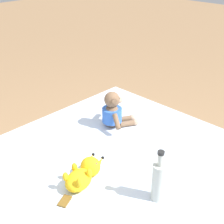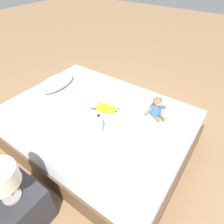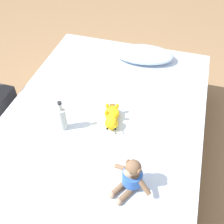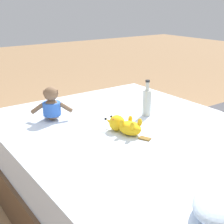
{
  "view_description": "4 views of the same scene",
  "coord_description": "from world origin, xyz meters",
  "px_view_note": "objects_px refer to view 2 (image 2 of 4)",
  "views": [
    {
      "loc": [
        -0.82,
        0.65,
        1.52
      ],
      "look_at": [
        0.35,
        -0.55,
        0.6
      ],
      "focal_mm": 49.71,
      "sensor_mm": 36.0,
      "label": 1
    },
    {
      "loc": [
        -1.24,
        -1.1,
        1.88
      ],
      "look_at": [
        0.0,
        -0.22,
        0.62
      ],
      "focal_mm": 30.93,
      "sensor_mm": 36.0,
      "label": 2
    },
    {
      "loc": [
        0.47,
        -1.41,
        2.02
      ],
      "look_at": [
        0.07,
        -0.04,
        0.56
      ],
      "focal_mm": 43.84,
      "sensor_mm": 36.0,
      "label": 3
    },
    {
      "loc": [
        1.19,
        1.34,
        1.28
      ],
      "look_at": [
        0.02,
        -0.31,
        0.56
      ],
      "focal_mm": 50.74,
      "sensor_mm": 36.0,
      "label": 4
    }
  ],
  "objects_px": {
    "plush_monkey": "(157,109)",
    "glass_bottle": "(99,127)",
    "plush_yellow_creature": "(106,109)",
    "nightstand": "(21,209)",
    "pillow": "(57,82)",
    "bed": "(97,129)",
    "bedside_lamp": "(0,178)"
  },
  "relations": [
    {
      "from": "plush_yellow_creature",
      "to": "glass_bottle",
      "type": "relative_size",
      "value": 1.27
    },
    {
      "from": "pillow",
      "to": "plush_yellow_creature",
      "type": "xyz_separation_m",
      "value": [
        -0.06,
        -0.86,
        -0.01
      ]
    },
    {
      "from": "plush_monkey",
      "to": "bed",
      "type": "bearing_deg",
      "value": 121.2
    },
    {
      "from": "bed",
      "to": "bedside_lamp",
      "type": "relative_size",
      "value": 5.97
    },
    {
      "from": "bed",
      "to": "pillow",
      "type": "bearing_deg",
      "value": 79.74
    },
    {
      "from": "bed",
      "to": "nightstand",
      "type": "distance_m",
      "value": 1.09
    },
    {
      "from": "plush_yellow_creature",
      "to": "nightstand",
      "type": "xyz_separation_m",
      "value": [
        -1.17,
        0.03,
        -0.33
      ]
    },
    {
      "from": "plush_monkey",
      "to": "nightstand",
      "type": "distance_m",
      "value": 1.57
    },
    {
      "from": "glass_bottle",
      "to": "pillow",
      "type": "bearing_deg",
      "value": 69.57
    },
    {
      "from": "plush_monkey",
      "to": "plush_yellow_creature",
      "type": "xyz_separation_m",
      "value": [
        -0.26,
        0.48,
        -0.05
      ]
    },
    {
      "from": "bed",
      "to": "glass_bottle",
      "type": "height_order",
      "value": "glass_bottle"
    },
    {
      "from": "pillow",
      "to": "glass_bottle",
      "type": "relative_size",
      "value": 2.29
    },
    {
      "from": "plush_yellow_creature",
      "to": "bedside_lamp",
      "type": "relative_size",
      "value": 0.94
    },
    {
      "from": "plush_monkey",
      "to": "glass_bottle",
      "type": "bearing_deg",
      "value": 151.12
    },
    {
      "from": "plush_monkey",
      "to": "nightstand",
      "type": "height_order",
      "value": "plush_monkey"
    },
    {
      "from": "glass_bottle",
      "to": "bed",
      "type": "bearing_deg",
      "value": 45.61
    },
    {
      "from": "plush_yellow_creature",
      "to": "glass_bottle",
      "type": "height_order",
      "value": "glass_bottle"
    },
    {
      "from": "pillow",
      "to": "nightstand",
      "type": "height_order",
      "value": "pillow"
    },
    {
      "from": "nightstand",
      "to": "bedside_lamp",
      "type": "distance_m",
      "value": 0.48
    },
    {
      "from": "pillow",
      "to": "plush_yellow_creature",
      "type": "bearing_deg",
      "value": -93.92
    },
    {
      "from": "bed",
      "to": "plush_monkey",
      "type": "bearing_deg",
      "value": -58.8
    },
    {
      "from": "pillow",
      "to": "nightstand",
      "type": "bearing_deg",
      "value": -146.16
    },
    {
      "from": "bedside_lamp",
      "to": "bed",
      "type": "bearing_deg",
      "value": 2.78
    },
    {
      "from": "plush_monkey",
      "to": "glass_bottle",
      "type": "xyz_separation_m",
      "value": [
        -0.58,
        0.32,
        0.0
      ]
    },
    {
      "from": "pillow",
      "to": "plush_monkey",
      "type": "distance_m",
      "value": 1.35
    },
    {
      "from": "bed",
      "to": "glass_bottle",
      "type": "distance_m",
      "value": 0.49
    },
    {
      "from": "plush_yellow_creature",
      "to": "nightstand",
      "type": "bearing_deg",
      "value": 178.36
    },
    {
      "from": "plush_yellow_creature",
      "to": "glass_bottle",
      "type": "distance_m",
      "value": 0.36
    },
    {
      "from": "plush_yellow_creature",
      "to": "nightstand",
      "type": "height_order",
      "value": "plush_yellow_creature"
    },
    {
      "from": "pillow",
      "to": "plush_monkey",
      "type": "xyz_separation_m",
      "value": [
        0.2,
        -1.33,
        0.04
      ]
    },
    {
      "from": "bed",
      "to": "plush_monkey",
      "type": "height_order",
      "value": "plush_monkey"
    },
    {
      "from": "plush_yellow_creature",
      "to": "glass_bottle",
      "type": "xyz_separation_m",
      "value": [
        -0.32,
        -0.16,
        0.05
      ]
    }
  ]
}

